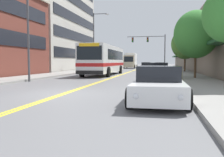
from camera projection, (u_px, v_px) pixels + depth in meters
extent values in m
plane|color=slate|center=(137.00, 69.00, 47.89)|extent=(240.00, 240.00, 0.00)
cube|color=gray|center=(101.00, 69.00, 49.24)|extent=(3.23, 106.00, 0.16)
cube|color=gray|center=(175.00, 69.00, 46.52)|extent=(3.23, 106.00, 0.16)
cube|color=yellow|center=(137.00, 69.00, 47.90)|extent=(0.14, 106.00, 0.01)
cube|color=yellow|center=(138.00, 69.00, 47.87)|extent=(0.14, 106.00, 0.01)
cube|color=black|center=(10.00, 38.00, 22.41)|extent=(0.08, 14.29, 1.40)
cube|color=black|center=(9.00, 5.00, 22.22)|extent=(0.08, 14.29, 1.40)
cube|color=black|center=(78.00, 54.00, 40.97)|extent=(0.08, 18.78, 1.40)
cube|color=black|center=(78.00, 37.00, 40.78)|extent=(0.08, 18.78, 1.40)
cube|color=black|center=(78.00, 19.00, 40.59)|extent=(0.08, 18.78, 1.40)
cube|color=black|center=(77.00, 2.00, 40.40)|extent=(0.08, 18.78, 1.40)
cube|color=gray|center=(209.00, 48.00, 45.15)|extent=(8.00, 68.00, 7.80)
cube|color=#1E4C28|center=(183.00, 54.00, 46.08)|extent=(1.10, 61.20, 0.24)
cube|color=black|center=(186.00, 43.00, 45.85)|extent=(0.08, 61.20, 1.40)
cube|color=silver|center=(104.00, 59.00, 28.27)|extent=(2.59, 12.14, 2.85)
cube|color=#B21919|center=(104.00, 64.00, 28.31)|extent=(2.61, 12.16, 0.32)
cube|color=black|center=(105.00, 55.00, 28.83)|extent=(2.62, 9.47, 1.03)
cube|color=black|center=(89.00, 53.00, 22.27)|extent=(2.33, 0.04, 1.26)
cube|color=yellow|center=(89.00, 45.00, 22.21)|extent=(1.86, 0.06, 0.28)
cube|color=black|center=(89.00, 72.00, 22.37)|extent=(2.54, 0.08, 0.32)
cylinder|color=black|center=(82.00, 72.00, 24.57)|extent=(0.30, 1.00, 1.00)
cylinder|color=black|center=(108.00, 72.00, 24.06)|extent=(0.30, 1.00, 1.00)
cylinder|color=black|center=(100.00, 69.00, 31.88)|extent=(0.30, 1.00, 1.00)
cylinder|color=black|center=(120.00, 70.00, 31.38)|extent=(0.30, 1.00, 1.00)
cube|color=#232328|center=(109.00, 67.00, 43.11)|extent=(1.85, 4.57, 0.64)
cube|color=black|center=(110.00, 64.00, 43.25)|extent=(1.59, 2.01, 0.46)
cylinder|color=black|center=(102.00, 69.00, 41.91)|extent=(0.22, 0.67, 0.67)
cylinder|color=black|center=(113.00, 69.00, 41.55)|extent=(0.22, 0.67, 0.67)
cylinder|color=black|center=(106.00, 68.00, 44.69)|extent=(0.22, 0.67, 0.67)
cylinder|color=black|center=(116.00, 68.00, 44.33)|extent=(0.22, 0.67, 0.67)
sphere|color=silver|center=(103.00, 67.00, 40.97)|extent=(0.16, 0.16, 0.16)
sphere|color=silver|center=(110.00, 67.00, 40.72)|extent=(0.16, 0.16, 0.16)
cube|color=red|center=(108.00, 67.00, 45.48)|extent=(0.18, 0.04, 0.10)
cube|color=red|center=(115.00, 67.00, 45.23)|extent=(0.18, 0.04, 0.10)
cube|color=white|center=(159.00, 89.00, 9.14)|extent=(1.76, 4.50, 0.62)
cube|color=black|center=(159.00, 73.00, 9.27)|extent=(1.51, 1.98, 0.54)
cylinder|color=black|center=(129.00, 98.00, 7.95)|extent=(0.22, 0.67, 0.67)
cylinder|color=black|center=(188.00, 100.00, 7.61)|extent=(0.22, 0.67, 0.67)
cylinder|color=black|center=(137.00, 89.00, 10.68)|extent=(0.22, 0.67, 0.67)
cylinder|color=black|center=(181.00, 90.00, 10.34)|extent=(0.22, 0.67, 0.67)
sphere|color=silver|center=(136.00, 96.00, 7.03)|extent=(0.16, 0.16, 0.16)
sphere|color=silver|center=(181.00, 98.00, 6.79)|extent=(0.16, 0.16, 0.16)
cube|color=red|center=(145.00, 83.00, 11.47)|extent=(0.18, 0.04, 0.10)
cube|color=red|center=(173.00, 83.00, 11.23)|extent=(0.18, 0.04, 0.10)
cube|color=#B7B7BC|center=(160.00, 67.00, 48.41)|extent=(1.94, 4.34, 0.68)
cube|color=black|center=(160.00, 64.00, 48.54)|extent=(1.67, 1.91, 0.49)
cylinder|color=black|center=(154.00, 68.00, 47.30)|extent=(0.22, 0.68, 0.68)
cylinder|color=black|center=(165.00, 68.00, 46.92)|extent=(0.22, 0.68, 0.68)
cylinder|color=black|center=(155.00, 67.00, 49.93)|extent=(0.22, 0.68, 0.68)
cylinder|color=black|center=(165.00, 67.00, 49.55)|extent=(0.22, 0.68, 0.68)
sphere|color=silver|center=(156.00, 67.00, 46.39)|extent=(0.16, 0.16, 0.16)
sphere|color=silver|center=(164.00, 67.00, 46.14)|extent=(0.16, 0.16, 0.16)
cube|color=red|center=(156.00, 66.00, 50.68)|extent=(0.18, 0.04, 0.10)
cube|color=red|center=(163.00, 66.00, 50.41)|extent=(0.18, 0.04, 0.10)
cube|color=black|center=(159.00, 72.00, 22.15)|extent=(1.82, 4.33, 0.74)
cube|color=black|center=(159.00, 65.00, 22.28)|extent=(1.57, 1.90, 0.50)
cylinder|color=black|center=(147.00, 76.00, 21.03)|extent=(0.22, 0.63, 0.63)
cylinder|color=black|center=(170.00, 76.00, 20.68)|extent=(0.22, 0.63, 0.63)
cylinder|color=black|center=(149.00, 74.00, 23.66)|extent=(0.22, 0.63, 0.63)
cylinder|color=black|center=(169.00, 74.00, 23.31)|extent=(0.22, 0.63, 0.63)
sphere|color=silver|center=(150.00, 73.00, 20.13)|extent=(0.16, 0.16, 0.16)
sphere|color=silver|center=(166.00, 73.00, 19.89)|extent=(0.16, 0.16, 0.16)
cube|color=red|center=(152.00, 71.00, 24.41)|extent=(0.18, 0.04, 0.10)
cube|color=red|center=(166.00, 71.00, 24.16)|extent=(0.18, 0.04, 0.10)
cube|color=beige|center=(159.00, 68.00, 34.05)|extent=(1.79, 4.73, 0.75)
cube|color=black|center=(160.00, 64.00, 34.19)|extent=(1.54, 2.08, 0.41)
cylinder|color=black|center=(152.00, 70.00, 32.80)|extent=(0.22, 0.67, 0.67)
cylinder|color=black|center=(167.00, 71.00, 32.45)|extent=(0.22, 0.67, 0.67)
cylinder|color=black|center=(153.00, 70.00, 35.67)|extent=(0.22, 0.67, 0.67)
cylinder|color=black|center=(166.00, 70.00, 35.32)|extent=(0.22, 0.67, 0.67)
sphere|color=silver|center=(154.00, 69.00, 31.83)|extent=(0.16, 0.16, 0.16)
sphere|color=silver|center=(164.00, 69.00, 31.59)|extent=(0.16, 0.16, 0.16)
cube|color=red|center=(155.00, 68.00, 36.49)|extent=(0.18, 0.04, 0.10)
cube|color=red|center=(164.00, 68.00, 36.25)|extent=(0.18, 0.04, 0.10)
cube|color=#38383D|center=(146.00, 67.00, 43.49)|extent=(1.76, 4.72, 0.66)
cube|color=black|center=(146.00, 64.00, 43.63)|extent=(1.52, 2.08, 0.53)
cylinder|color=black|center=(140.00, 68.00, 42.23)|extent=(0.22, 0.70, 0.70)
cylinder|color=black|center=(151.00, 68.00, 41.89)|extent=(0.22, 0.70, 0.70)
cylinder|color=black|center=(142.00, 68.00, 45.10)|extent=(0.22, 0.70, 0.70)
cylinder|color=black|center=(152.00, 68.00, 44.76)|extent=(0.22, 0.70, 0.70)
sphere|color=silver|center=(142.00, 67.00, 41.27)|extent=(0.16, 0.16, 0.16)
sphere|color=silver|center=(149.00, 67.00, 41.03)|extent=(0.16, 0.16, 0.16)
cube|color=red|center=(143.00, 67.00, 45.93)|extent=(0.18, 0.04, 0.10)
cube|color=red|center=(150.00, 67.00, 45.68)|extent=(0.18, 0.04, 0.10)
cube|color=#475675|center=(152.00, 66.00, 56.57)|extent=(1.85, 4.14, 0.60)
cube|color=black|center=(152.00, 64.00, 56.70)|extent=(1.59, 1.82, 0.40)
cylinder|color=black|center=(147.00, 67.00, 55.50)|extent=(0.22, 0.63, 0.63)
cylinder|color=black|center=(156.00, 67.00, 55.14)|extent=(0.22, 0.63, 0.63)
cylinder|color=black|center=(148.00, 67.00, 58.02)|extent=(0.22, 0.63, 0.63)
cylinder|color=black|center=(156.00, 67.00, 57.66)|extent=(0.22, 0.63, 0.63)
sphere|color=silver|center=(148.00, 66.00, 54.64)|extent=(0.16, 0.16, 0.16)
sphere|color=silver|center=(154.00, 66.00, 54.39)|extent=(0.16, 0.16, 0.16)
cube|color=red|center=(149.00, 66.00, 58.73)|extent=(0.18, 0.04, 0.10)
cube|color=red|center=(155.00, 66.00, 58.48)|extent=(0.18, 0.04, 0.10)
cube|color=beige|center=(129.00, 61.00, 53.94)|extent=(2.29, 1.97, 2.60)
cube|color=black|center=(129.00, 59.00, 52.92)|extent=(1.95, 0.04, 1.14)
cube|color=white|center=(131.00, 60.00, 57.15)|extent=(2.34, 4.61, 3.14)
cylinder|color=black|center=(124.00, 67.00, 54.24)|extent=(0.28, 0.84, 0.84)
cylinder|color=black|center=(135.00, 67.00, 53.80)|extent=(0.28, 0.84, 0.84)
cylinder|color=black|center=(127.00, 66.00, 58.82)|extent=(0.28, 0.84, 0.84)
cylinder|color=black|center=(137.00, 66.00, 58.37)|extent=(0.28, 0.84, 0.84)
cylinder|color=#47474C|center=(165.00, 52.00, 47.50)|extent=(0.18, 0.18, 6.67)
cylinder|color=#47474C|center=(146.00, 37.00, 47.99)|extent=(7.26, 0.11, 0.11)
cube|color=black|center=(148.00, 40.00, 47.96)|extent=(0.34, 0.26, 0.92)
sphere|color=red|center=(148.00, 38.00, 47.79)|extent=(0.18, 0.18, 0.18)
sphere|color=yellow|center=(148.00, 40.00, 47.81)|extent=(0.18, 0.18, 0.18)
sphere|color=green|center=(148.00, 41.00, 47.83)|extent=(0.18, 0.18, 0.18)
cylinder|color=black|center=(148.00, 37.00, 47.93)|extent=(0.02, 0.02, 0.14)
cube|color=black|center=(133.00, 40.00, 48.52)|extent=(0.34, 0.26, 0.92)
sphere|color=red|center=(133.00, 38.00, 48.34)|extent=(0.18, 0.18, 0.18)
sphere|color=yellow|center=(133.00, 40.00, 48.36)|extent=(0.18, 0.18, 0.18)
sphere|color=green|center=(133.00, 41.00, 48.38)|extent=(0.18, 0.18, 0.18)
cylinder|color=black|center=(133.00, 37.00, 48.48)|extent=(0.02, 0.02, 0.14)
cylinder|color=#47474C|center=(28.00, 19.00, 18.50)|extent=(0.16, 0.16, 9.37)
cylinder|color=#47474C|center=(94.00, 43.00, 36.77)|extent=(0.16, 0.16, 8.60)
cylinder|color=#47474C|center=(100.00, 14.00, 36.29)|extent=(2.04, 0.10, 0.10)
ellipsoid|color=#B2B2B7|center=(107.00, 14.00, 36.10)|extent=(0.56, 0.28, 0.20)
cylinder|color=brown|center=(195.00, 65.00, 20.76)|extent=(0.19, 0.19, 2.07)
ellipsoid|color=#387F33|center=(196.00, 34.00, 20.59)|extent=(3.60, 3.60, 3.96)
cylinder|color=brown|center=(185.00, 64.00, 34.07)|extent=(0.23, 0.23, 2.15)
ellipsoid|color=#42752D|center=(185.00, 44.00, 33.89)|extent=(3.73, 3.73, 4.11)
cylinder|color=yellow|center=(181.00, 74.00, 19.10)|extent=(0.24, 0.24, 0.76)
sphere|color=yellow|center=(181.00, 68.00, 19.07)|extent=(0.22, 0.22, 0.22)
cylinder|color=yellow|center=(179.00, 73.00, 19.12)|extent=(0.08, 0.11, 0.11)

